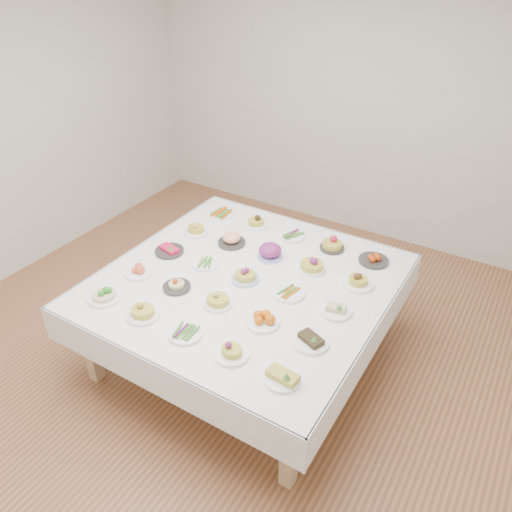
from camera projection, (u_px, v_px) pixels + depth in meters
The scene contains 27 objects.
room_envelope at pixel (218, 139), 3.23m from camera, with size 5.02×5.02×2.81m.
display_table at pixel (246, 287), 3.81m from camera, with size 2.09×2.09×0.75m.
dish_0 at pixel (104, 292), 3.54m from camera, with size 0.25×0.25×0.13m.
dish_1 at pixel (142, 310), 3.38m from camera, with size 0.22×0.22×0.13m.
dish_2 at pixel (186, 333), 3.24m from camera, with size 0.22×0.22×0.05m.
dish_3 at pixel (232, 349), 3.06m from camera, with size 0.21×0.21×0.12m.
dish_4 at pixel (283, 375), 2.90m from camera, with size 0.21×0.21×0.10m.
dish_5 at pixel (138, 270), 3.81m from camera, with size 0.21×0.21×0.09m.
dish_6 at pixel (177, 284), 3.66m from camera, with size 0.20×0.20×0.10m.
dish_7 at pixel (218, 299), 3.49m from camera, with size 0.20×0.20×0.11m.
dish_8 at pixel (263, 319), 3.32m from camera, with size 0.22×0.22×0.10m.
dish_9 at pixel (311, 339), 3.16m from camera, with size 0.23×0.23×0.10m.
dish_10 at pixel (169, 248), 4.07m from camera, with size 0.23×0.23×0.11m.
dish_11 at pixel (205, 263), 3.92m from camera, with size 0.20×0.20×0.05m.
dish_12 at pixel (245, 275), 3.74m from camera, with size 0.21×0.21×0.11m.
dish_13 at pixel (289, 292), 3.60m from camera, with size 0.23×0.23×0.05m.
dish_14 at pixel (336, 308), 3.43m from camera, with size 0.22×0.22×0.09m.
dish_15 at pixel (196, 228), 4.33m from camera, with size 0.22×0.22×0.12m.
dish_16 at pixel (232, 239), 4.18m from camera, with size 0.23×0.23×0.12m.
dish_17 at pixel (270, 251), 4.00m from camera, with size 0.20×0.20×0.13m.
dish_18 at pixel (312, 263), 3.84m from camera, with size 0.21×0.21×0.14m.
dish_19 at pixel (358, 279), 3.68m from camera, with size 0.23×0.23×0.12m.
dish_20 at pixel (222, 213), 4.61m from camera, with size 0.21×0.21×0.05m.
dish_21 at pixel (256, 221), 4.43m from camera, with size 0.21×0.21×0.12m.
dish_22 at pixel (292, 235), 4.28m from camera, with size 0.22×0.21×0.05m.
dish_23 at pixel (332, 243), 4.10m from camera, with size 0.20×0.20×0.13m.
dish_24 at pixel (374, 258), 3.96m from camera, with size 0.23×0.23×0.09m.
Camera 1 is at (1.84, -2.53, 2.95)m, focal length 35.00 mm.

